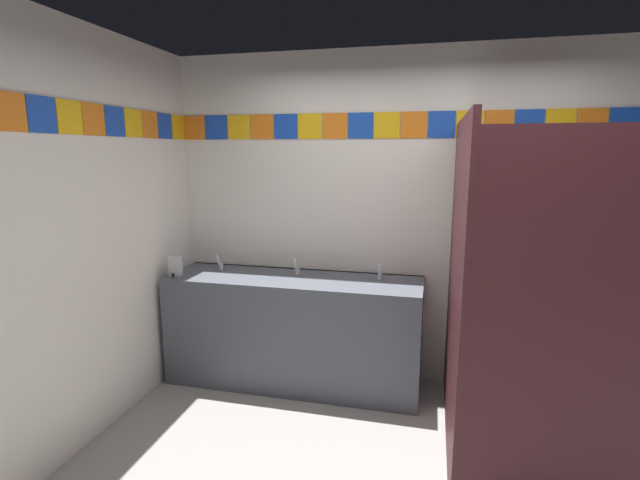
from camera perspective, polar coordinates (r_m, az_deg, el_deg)
name	(u,v)px	position (r m, az deg, el deg)	size (l,w,h in m)	color
wall_back	(411,220)	(3.79, 11.01, 2.44)	(3.88, 0.09, 2.64)	silver
wall_side	(49,246)	(3.12, -30.16, -0.61)	(0.09, 3.03, 2.64)	silver
vanity_counter	(294,329)	(3.84, -3.20, -10.76)	(2.02, 0.59, 0.88)	#4C515B
faucet_left	(220,264)	(4.01, -12.14, -2.85)	(0.04, 0.10, 0.14)	silver
faucet_center	(297,268)	(3.77, -2.88, -3.48)	(0.04, 0.10, 0.14)	silver
faucet_right	(380,273)	(3.65, 7.33, -4.07)	(0.04, 0.10, 0.14)	silver
soap_dispenser	(175,266)	(3.90, -17.25, -3.10)	(0.09, 0.09, 0.16)	#B7BABF
stall_divider	(488,301)	(2.82, 19.80, -7.02)	(0.92, 1.54, 2.06)	#471E23
toilet	(526,375)	(3.75, 23.90, -14.79)	(0.39, 0.49, 0.74)	white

